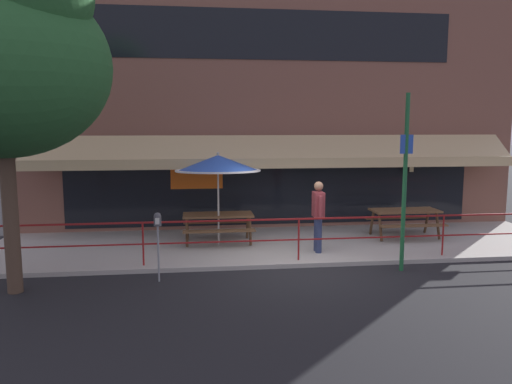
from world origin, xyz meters
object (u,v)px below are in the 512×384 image
(picnic_table_centre, at_px, (405,215))
(pedestrian_walking, at_px, (318,213))
(patio_umbrella_left, at_px, (218,164))
(street_sign_pole, at_px, (405,181))
(picnic_table_left, at_px, (218,220))
(parking_meter_near, at_px, (158,226))
(street_tree_curbside, at_px, (5,53))

(picnic_table_centre, height_order, pedestrian_walking, pedestrian_walking)
(patio_umbrella_left, relative_size, street_sign_pole, 0.62)
(picnic_table_left, bearing_deg, street_sign_pole, -34.39)
(parking_meter_near, bearing_deg, picnic_table_left, 64.25)
(parking_meter_near, bearing_deg, street_tree_curbside, -171.28)
(picnic_table_centre, bearing_deg, street_tree_curbside, -160.42)
(patio_umbrella_left, bearing_deg, picnic_table_left, 90.00)
(picnic_table_centre, relative_size, parking_meter_near, 1.27)
(patio_umbrella_left, distance_m, street_tree_curbside, 5.35)
(picnic_table_left, height_order, street_sign_pole, street_sign_pole)
(street_sign_pole, xyz_separation_m, street_tree_curbside, (-7.74, -0.52, 2.44))
(picnic_table_left, relative_size, parking_meter_near, 1.27)
(picnic_table_left, relative_size, patio_umbrella_left, 0.76)
(parking_meter_near, bearing_deg, pedestrian_walking, 23.08)
(pedestrian_walking, height_order, street_tree_curbside, street_tree_curbside)
(patio_umbrella_left, distance_m, street_sign_pole, 4.55)
(picnic_table_centre, relative_size, street_tree_curbside, 0.28)
(picnic_table_centre, distance_m, patio_umbrella_left, 5.28)
(pedestrian_walking, bearing_deg, parking_meter_near, -156.92)
(picnic_table_left, height_order, patio_umbrella_left, patio_umbrella_left)
(patio_umbrella_left, distance_m, pedestrian_walking, 2.77)
(street_sign_pole, relative_size, street_tree_curbside, 0.59)
(parking_meter_near, xyz_separation_m, street_sign_pole, (5.19, 0.13, 0.82))
(picnic_table_left, relative_size, street_tree_curbside, 0.28)
(picnic_table_centre, xyz_separation_m, street_sign_pole, (-1.21, -2.66, 1.26))
(parking_meter_near, relative_size, street_sign_pole, 0.37)
(picnic_table_left, relative_size, pedestrian_walking, 1.05)
(picnic_table_centre, distance_m, parking_meter_near, 7.00)
(picnic_table_centre, bearing_deg, pedestrian_walking, -155.76)
(picnic_table_left, xyz_separation_m, patio_umbrella_left, (0.00, -0.23, 1.47))
(picnic_table_left, distance_m, street_sign_pole, 4.83)
(picnic_table_left, distance_m, pedestrian_walking, 2.66)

